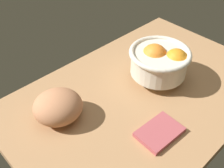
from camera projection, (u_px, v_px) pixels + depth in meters
ground_plane at (142, 95)px, 83.61cm from camera, size 83.83×54.59×3.00cm
fruit_bowl at (160, 61)px, 82.68cm from camera, size 19.00×19.00×12.21cm
bread_loaf at (58, 107)px, 71.84cm from camera, size 17.79×17.45×8.47cm
napkin_folded at (160, 132)px, 69.84cm from camera, size 12.12×8.72×1.33cm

